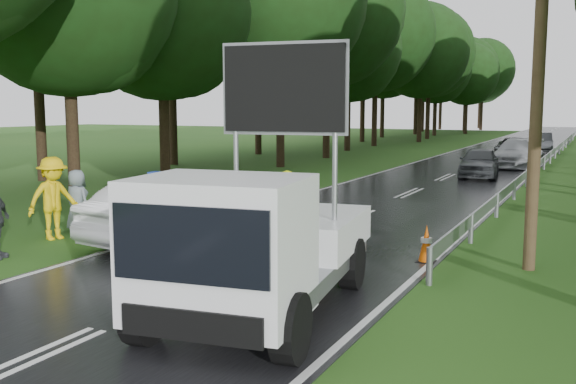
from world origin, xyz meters
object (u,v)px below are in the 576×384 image
Objects in this scene: queue_car_second at (517,153)px; queue_car_fourth at (540,143)px; civilian at (285,220)px; queue_car_third at (514,148)px; queue_car_first at (479,162)px; officer at (286,207)px; work_truck at (256,245)px; barrier at (242,210)px; police_sedan at (172,211)px.

queue_car_second is 1.23× the size of queue_car_fourth.
civilian is 30.23m from queue_car_third.
queue_car_first is 12.00m from queue_car_third.
officer is at bearing -91.76° from queue_car_second.
work_truck is 1.18× the size of queue_car_third.
officer is 0.99× the size of civilian.
civilian reaches higher than queue_car_second.
barrier is at bearing -102.82° from queue_car_fourth.
work_truck reaches higher than queue_car_second.
barrier is 1.42m from civilian.
officer is 0.37× the size of queue_car_third.
civilian is at bearing 101.66° from work_truck.
queue_car_second is (1.76, 24.22, -0.13)m from civilian.
queue_car_first is at bearing 87.03° from barrier.
work_truck is 3.17× the size of officer.
queue_car_second is at bearing -124.05° from officer.
work_truck is 40.47m from queue_car_fourth.
queue_car_fourth is (0.95, 6.76, 0.04)m from queue_car_third.
officer is (-1.95, 4.99, -0.27)m from work_truck.
officer reaches higher than queue_car_first.
queue_car_first is at bearing -94.50° from queue_car_second.
queue_car_second is (0.52, 27.71, -0.39)m from work_truck.
police_sedan is at bearing -105.82° from queue_car_fourth.
police_sedan is 18.18m from queue_car_first.
queue_car_first is 0.87× the size of queue_car_third.
queue_car_third is at bearing -90.39° from police_sedan.
officer is at bearing -151.27° from police_sedan.
officer is at bearing 61.96° from barrier.
queue_car_first is 18.78m from queue_car_fourth.
police_sedan is at bearing -109.22° from queue_car_first.
police_sedan is 1.94m from barrier.
queue_car_first is (1.53, 16.72, -0.18)m from officer.
queue_car_fourth is at bearing 55.68° from civilian.
queue_car_second is (2.47, 22.72, -0.12)m from officer.
barrier is at bearing -172.72° from police_sedan.
police_sedan is 1.13× the size of queue_car_fourth.
queue_car_first is at bearing -100.93° from queue_car_fourth.
queue_car_second is 6.07m from queue_car_third.
queue_car_fourth is (1.00, 18.76, -0.01)m from queue_car_first.
officer is (2.56, 0.99, 0.11)m from police_sedan.
officer is 22.85m from queue_car_second.
police_sedan reaches higher than barrier.
police_sedan is 30.00m from queue_car_third.
queue_car_first is at bearing -95.45° from police_sedan.
queue_car_fourth is (5.08, 36.47, -0.07)m from police_sedan.
barrier is at bearing 30.17° from officer.
queue_car_third is 6.82m from queue_car_fourth.
police_sedan is 1.01× the size of queue_car_third.
barrier is at bearing -103.16° from queue_car_first.
work_truck reaches higher than queue_car_fourth.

